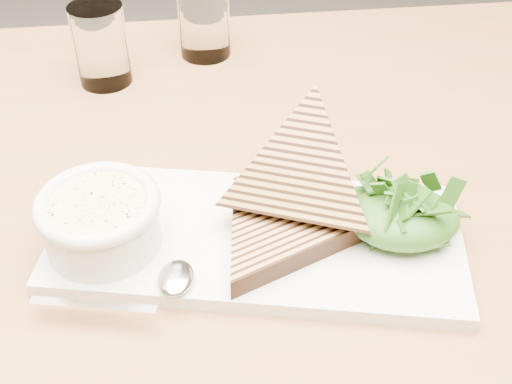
{
  "coord_description": "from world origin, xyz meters",
  "views": [
    {
      "loc": [
        0.14,
        -0.63,
        1.2
      ],
      "look_at": [
        0.17,
        -0.17,
        0.81
      ],
      "focal_mm": 45.0,
      "sensor_mm": 36.0,
      "label": 1
    }
  ],
  "objects_px": {
    "table_top": "(187,205)",
    "glass_far": "(204,18)",
    "platter": "(257,238)",
    "glass_near": "(101,45)",
    "soup_bowl": "(102,226)"
  },
  "relations": [
    {
      "from": "soup_bowl",
      "to": "platter",
      "type": "bearing_deg",
      "value": 2.89
    },
    {
      "from": "table_top",
      "to": "glass_near",
      "type": "xyz_separation_m",
      "value": [
        -0.11,
        0.24,
        0.07
      ]
    },
    {
      "from": "platter",
      "to": "glass_far",
      "type": "height_order",
      "value": "glass_far"
    },
    {
      "from": "table_top",
      "to": "platter",
      "type": "height_order",
      "value": "platter"
    },
    {
      "from": "table_top",
      "to": "soup_bowl",
      "type": "relative_size",
      "value": 11.85
    },
    {
      "from": "soup_bowl",
      "to": "glass_far",
      "type": "relative_size",
      "value": 0.97
    },
    {
      "from": "table_top",
      "to": "glass_near",
      "type": "bearing_deg",
      "value": 115.73
    },
    {
      "from": "table_top",
      "to": "platter",
      "type": "xyz_separation_m",
      "value": [
        0.07,
        -0.08,
        0.03
      ]
    },
    {
      "from": "platter",
      "to": "glass_near",
      "type": "relative_size",
      "value": 3.7
    },
    {
      "from": "glass_near",
      "to": "platter",
      "type": "bearing_deg",
      "value": -59.7
    },
    {
      "from": "table_top",
      "to": "glass_far",
      "type": "xyz_separation_m",
      "value": [
        0.02,
        0.31,
        0.07
      ]
    },
    {
      "from": "soup_bowl",
      "to": "glass_near",
      "type": "xyz_separation_m",
      "value": [
        -0.04,
        0.33,
        0.02
      ]
    },
    {
      "from": "table_top",
      "to": "glass_far",
      "type": "relative_size",
      "value": 11.55
    },
    {
      "from": "platter",
      "to": "soup_bowl",
      "type": "xyz_separation_m",
      "value": [
        -0.14,
        -0.01,
        0.03
      ]
    },
    {
      "from": "glass_far",
      "to": "glass_near",
      "type": "bearing_deg",
      "value": -151.97
    }
  ]
}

